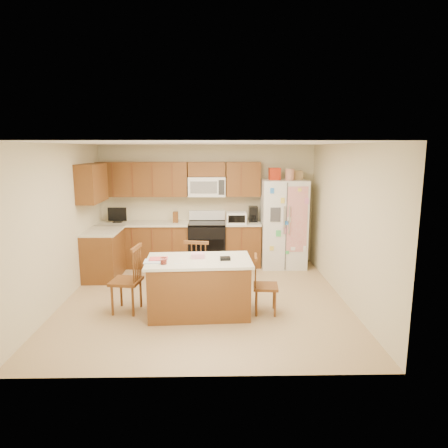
{
  "coord_description": "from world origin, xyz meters",
  "views": [
    {
      "loc": [
        0.19,
        -6.18,
        2.42
      ],
      "look_at": [
        0.32,
        0.35,
        1.18
      ],
      "focal_mm": 32.0,
      "sensor_mm": 36.0,
      "label": 1
    }
  ],
  "objects_px": {
    "refrigerator": "(283,223)",
    "windsor_chair_back": "(198,270)",
    "island": "(199,286)",
    "windsor_chair_left": "(128,281)",
    "windsor_chair_right": "(264,286)",
    "stove": "(207,243)"
  },
  "relations": [
    {
      "from": "stove",
      "to": "refrigerator",
      "type": "distance_m",
      "value": 1.63
    },
    {
      "from": "island",
      "to": "windsor_chair_back",
      "type": "bearing_deg",
      "value": 93.56
    },
    {
      "from": "island",
      "to": "windsor_chair_back",
      "type": "xyz_separation_m",
      "value": [
        -0.04,
        0.7,
        0.04
      ]
    },
    {
      "from": "stove",
      "to": "island",
      "type": "bearing_deg",
      "value": -91.52
    },
    {
      "from": "stove",
      "to": "refrigerator",
      "type": "relative_size",
      "value": 0.55
    },
    {
      "from": "refrigerator",
      "to": "windsor_chair_back",
      "type": "xyz_separation_m",
      "value": [
        -1.68,
        -1.74,
        -0.46
      ]
    },
    {
      "from": "windsor_chair_left",
      "to": "windsor_chair_right",
      "type": "height_order",
      "value": "windsor_chair_left"
    },
    {
      "from": "windsor_chair_left",
      "to": "windsor_chair_back",
      "type": "xyz_separation_m",
      "value": [
        1.02,
        0.6,
        -0.02
      ]
    },
    {
      "from": "stove",
      "to": "windsor_chair_right",
      "type": "relative_size",
      "value": 1.29
    },
    {
      "from": "stove",
      "to": "windsor_chair_left",
      "type": "distance_m",
      "value": 2.65
    },
    {
      "from": "island",
      "to": "windsor_chair_right",
      "type": "relative_size",
      "value": 1.78
    },
    {
      "from": "island",
      "to": "windsor_chair_left",
      "type": "height_order",
      "value": "windsor_chair_left"
    },
    {
      "from": "refrigerator",
      "to": "windsor_chair_back",
      "type": "distance_m",
      "value": 2.46
    },
    {
      "from": "island",
      "to": "windsor_chair_back",
      "type": "relative_size",
      "value": 1.6
    },
    {
      "from": "island",
      "to": "windsor_chair_right",
      "type": "height_order",
      "value": "island"
    },
    {
      "from": "windsor_chair_right",
      "to": "island",
      "type": "bearing_deg",
      "value": -179.04
    },
    {
      "from": "stove",
      "to": "windsor_chair_right",
      "type": "bearing_deg",
      "value": -70.08
    },
    {
      "from": "windsor_chair_left",
      "to": "windsor_chair_right",
      "type": "xyz_separation_m",
      "value": [
        2.03,
        -0.08,
        -0.07
      ]
    },
    {
      "from": "windsor_chair_back",
      "to": "windsor_chair_right",
      "type": "bearing_deg",
      "value": -34.04
    },
    {
      "from": "windsor_chair_left",
      "to": "stove",
      "type": "bearing_deg",
      "value": 64.67
    },
    {
      "from": "refrigerator",
      "to": "island",
      "type": "height_order",
      "value": "refrigerator"
    },
    {
      "from": "windsor_chair_left",
      "to": "windsor_chair_right",
      "type": "distance_m",
      "value": 2.04
    }
  ]
}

